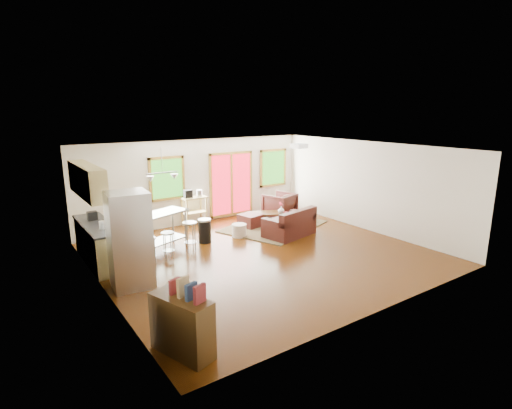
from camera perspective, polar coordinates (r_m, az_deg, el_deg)
floor at (r=9.93m, az=0.99°, el=-7.14°), size 7.50×7.00×0.02m
ceiling at (r=9.34m, az=1.05°, el=8.09°), size 7.50×7.00×0.02m
back_wall at (r=12.51m, az=-8.37°, el=3.26°), size 7.50×0.02×2.60m
left_wall at (r=8.04m, az=-21.39°, el=-3.25°), size 0.02×7.00×2.60m
right_wall at (r=12.08m, az=15.71°, el=2.54°), size 0.02×7.00×2.60m
front_wall at (r=7.10m, az=17.78°, el=-5.11°), size 7.50×0.02×2.60m
window_left at (r=12.03m, az=-12.58°, el=3.65°), size 1.10×0.05×1.30m
french_doors at (r=13.07m, az=-3.52°, el=2.92°), size 1.60×0.05×2.10m
window_right at (r=13.94m, az=2.47°, el=5.27°), size 1.10×0.05×1.30m
rug at (r=12.18m, az=2.57°, el=-3.11°), size 3.50×3.12×0.03m
loveseat at (r=11.26m, az=4.93°, el=-2.95°), size 1.62×1.13×0.79m
coffee_table at (r=12.34m, az=1.82°, el=-1.38°), size 1.09×0.91×0.38m
armchair at (r=13.11m, az=3.40°, el=0.06°), size 1.08×1.05×0.90m
ottoman at (r=12.09m, az=-0.79°, el=-2.31°), size 0.70×0.70×0.39m
pouf at (r=11.21m, az=-2.42°, el=-3.70°), size 0.45×0.45×0.36m
vase at (r=12.16m, az=3.61°, el=-0.66°), size 0.23×0.24×0.34m
book at (r=12.11m, az=3.82°, el=-0.68°), size 0.19×0.09×0.26m
cabinets at (r=9.80m, az=-22.00°, el=-2.67°), size 0.64×2.24×2.30m
refrigerator at (r=8.29m, az=-17.54°, el=-4.84°), size 0.85×0.82×1.94m
island at (r=10.19m, az=-13.80°, el=-2.92°), size 1.68×1.12×0.99m
cup at (r=10.24m, az=-9.79°, el=-0.72°), size 0.13×0.12×0.12m
bar_stool_a at (r=9.48m, az=-14.97°, el=-5.53°), size 0.35×0.35×0.64m
bar_stool_b at (r=9.71m, az=-12.48°, el=-4.84°), size 0.35×0.35×0.66m
bar_stool_c at (r=10.11m, az=-9.42°, el=-3.56°), size 0.41×0.41×0.75m
trash_can at (r=10.76m, az=-7.34°, el=-3.72°), size 0.37×0.37×0.64m
kitchen_cart at (r=12.24m, az=-8.97°, el=0.51°), size 0.75×0.49×1.14m
bookshelf at (r=6.10m, az=-10.52°, el=-16.51°), size 0.68×1.07×1.17m
ceiling_flush at (r=10.80m, az=6.17°, el=8.32°), size 0.35×0.35×0.12m
pendant_light at (r=9.84m, az=-13.21°, el=3.83°), size 0.80×0.18×0.79m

